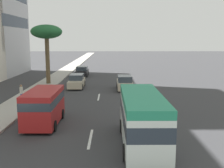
{
  "coord_description": "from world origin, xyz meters",
  "views": [
    {
      "loc": [
        -4.47,
        -1.2,
        5.87
      ],
      "look_at": [
        17.53,
        -1.34,
        2.19
      ],
      "focal_mm": 42.84,
      "sensor_mm": 36.0,
      "label": 1
    }
  ],
  "objects_px": {
    "palm_tree": "(47,33)",
    "minibus_second": "(142,117)",
    "car_fourth": "(77,81)",
    "pedestrian_near_lamp": "(21,92)",
    "car_third": "(82,71)",
    "van_lead": "(44,105)",
    "car_fifth": "(125,83)"
  },
  "relations": [
    {
      "from": "car_fourth",
      "to": "car_fifth",
      "type": "bearing_deg",
      "value": 75.81
    },
    {
      "from": "palm_tree",
      "to": "van_lead",
      "type": "bearing_deg",
      "value": -168.04
    },
    {
      "from": "pedestrian_near_lamp",
      "to": "palm_tree",
      "type": "bearing_deg",
      "value": 179.09
    },
    {
      "from": "minibus_second",
      "to": "car_fourth",
      "type": "bearing_deg",
      "value": 17.97
    },
    {
      "from": "pedestrian_near_lamp",
      "to": "palm_tree",
      "type": "xyz_separation_m",
      "value": [
        10.68,
        -0.03,
        5.59
      ]
    },
    {
      "from": "van_lead",
      "to": "car_fifth",
      "type": "bearing_deg",
      "value": 154.39
    },
    {
      "from": "minibus_second",
      "to": "palm_tree",
      "type": "relative_size",
      "value": 0.91
    },
    {
      "from": "van_lead",
      "to": "car_fifth",
      "type": "relative_size",
      "value": 1.09
    },
    {
      "from": "minibus_second",
      "to": "car_fifth",
      "type": "xyz_separation_m",
      "value": [
        16.75,
        0.07,
        -0.8
      ]
    },
    {
      "from": "palm_tree",
      "to": "minibus_second",
      "type": "bearing_deg",
      "value": -154.17
    },
    {
      "from": "van_lead",
      "to": "palm_tree",
      "type": "bearing_deg",
      "value": -168.04
    },
    {
      "from": "car_third",
      "to": "car_fifth",
      "type": "bearing_deg",
      "value": 27.63
    },
    {
      "from": "minibus_second",
      "to": "palm_tree",
      "type": "xyz_separation_m",
      "value": [
        20.51,
        9.93,
        5.04
      ]
    },
    {
      "from": "minibus_second",
      "to": "pedestrian_near_lamp",
      "type": "height_order",
      "value": "minibus_second"
    },
    {
      "from": "van_lead",
      "to": "car_fifth",
      "type": "xyz_separation_m",
      "value": [
        13.11,
        -6.28,
        -0.6
      ]
    },
    {
      "from": "minibus_second",
      "to": "pedestrian_near_lamp",
      "type": "relative_size",
      "value": 4.24
    },
    {
      "from": "car_fourth",
      "to": "palm_tree",
      "type": "relative_size",
      "value": 0.6
    },
    {
      "from": "van_lead",
      "to": "palm_tree",
      "type": "height_order",
      "value": "palm_tree"
    },
    {
      "from": "car_third",
      "to": "palm_tree",
      "type": "height_order",
      "value": "palm_tree"
    },
    {
      "from": "car_third",
      "to": "pedestrian_near_lamp",
      "type": "relative_size",
      "value": 2.68
    },
    {
      "from": "car_third",
      "to": "car_fifth",
      "type": "xyz_separation_m",
      "value": [
        -12.01,
        -6.28,
        0.05
      ]
    },
    {
      "from": "car_third",
      "to": "pedestrian_near_lamp",
      "type": "bearing_deg",
      "value": -10.78
    },
    {
      "from": "palm_tree",
      "to": "car_fourth",
      "type": "bearing_deg",
      "value": -119.64
    },
    {
      "from": "van_lead",
      "to": "car_fourth",
      "type": "xyz_separation_m",
      "value": [
        14.59,
        -0.45,
        -0.62
      ]
    },
    {
      "from": "car_third",
      "to": "car_fourth",
      "type": "bearing_deg",
      "value": 2.42
    },
    {
      "from": "car_third",
      "to": "car_fifth",
      "type": "relative_size",
      "value": 1.01
    },
    {
      "from": "van_lead",
      "to": "minibus_second",
      "type": "xyz_separation_m",
      "value": [
        -3.64,
        -6.36,
        0.2
      ]
    },
    {
      "from": "pedestrian_near_lamp",
      "to": "car_fourth",
      "type": "bearing_deg",
      "value": 153.49
    },
    {
      "from": "van_lead",
      "to": "palm_tree",
      "type": "distance_m",
      "value": 18.03
    },
    {
      "from": "van_lead",
      "to": "pedestrian_near_lamp",
      "type": "distance_m",
      "value": 7.17
    },
    {
      "from": "minibus_second",
      "to": "car_fourth",
      "type": "xyz_separation_m",
      "value": [
        18.23,
        5.91,
        -0.82
      ]
    },
    {
      "from": "minibus_second",
      "to": "palm_tree",
      "type": "distance_m",
      "value": 23.34
    }
  ]
}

